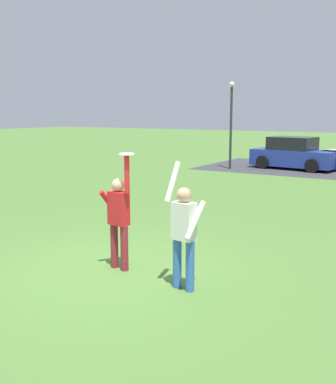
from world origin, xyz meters
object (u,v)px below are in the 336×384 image
(frisbee_disc, at_px, (127,154))
(parked_car_blue, at_px, (294,154))
(lamppost_by_lot, at_px, (231,117))
(person_catcher, at_px, (119,216))
(person_defender, at_px, (184,230))

(frisbee_disc, bearing_deg, parked_car_blue, 96.50)
(lamppost_by_lot, bearing_deg, person_catcher, -73.46)
(person_catcher, height_order, person_defender, person_catcher)
(person_defender, height_order, frisbee_disc, frisbee_disc)
(frisbee_disc, height_order, parked_car_blue, frisbee_disc)
(frisbee_disc, relative_size, lamppost_by_lot, 0.06)
(person_defender, relative_size, parked_car_blue, 0.47)
(person_catcher, height_order, parked_car_blue, person_catcher)
(lamppost_by_lot, bearing_deg, parked_car_blue, 31.95)
(frisbee_disc, bearing_deg, lamppost_by_lot, 107.30)
(parked_car_blue, bearing_deg, person_defender, -71.85)
(parked_car_blue, bearing_deg, person_catcher, -76.73)
(person_catcher, relative_size, frisbee_disc, 7.98)
(frisbee_disc, xyz_separation_m, parked_car_blue, (-1.86, 16.33, -1.37))
(parked_car_blue, xyz_separation_m, lamppost_by_lot, (-2.70, -1.68, 1.86))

